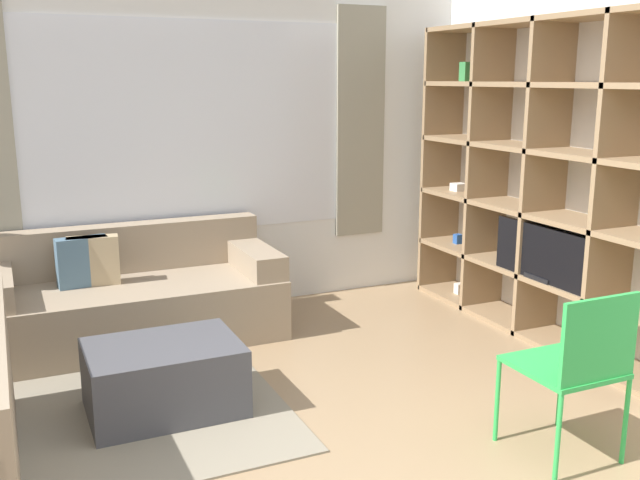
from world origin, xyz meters
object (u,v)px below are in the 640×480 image
object	(u,v)px
couch_main	(132,299)
folding_chair	(577,360)
shelving_unit	(549,183)
ottoman	(164,378)

from	to	relation	value
couch_main	folding_chair	world-z (taller)	folding_chair
shelving_unit	folding_chair	size ratio (longest dim) A/B	3.00
couch_main	folding_chair	xyz separation A→B (m)	(1.64, -2.56, 0.22)
shelving_unit	couch_main	bearing A→B (deg)	158.66
ottoman	folding_chair	distance (m)	2.17
ottoman	folding_chair	size ratio (longest dim) A/B	0.96
couch_main	shelving_unit	bearing A→B (deg)	-21.34
shelving_unit	ottoman	world-z (taller)	shelving_unit
ottoman	shelving_unit	bearing A→B (deg)	3.31
shelving_unit	folding_chair	xyz separation A→B (m)	(-1.11, -1.49, -0.58)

